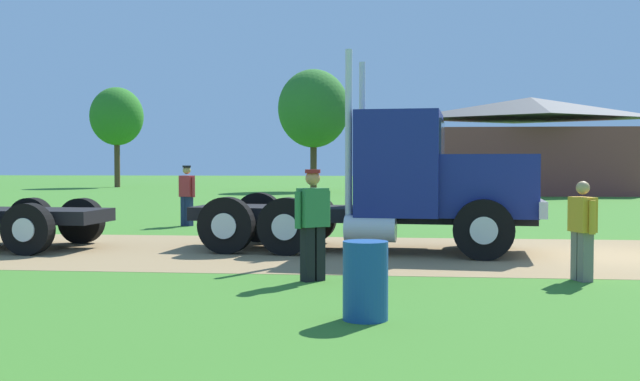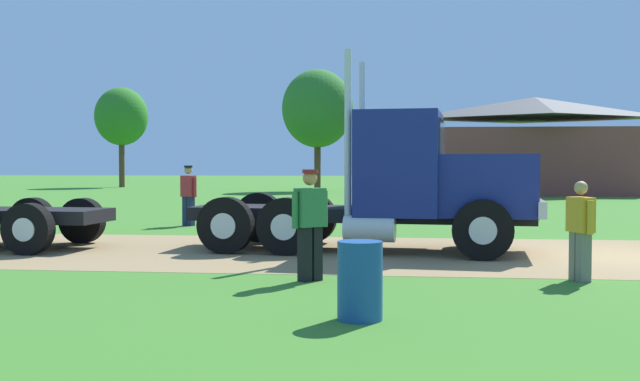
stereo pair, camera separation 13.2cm
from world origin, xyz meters
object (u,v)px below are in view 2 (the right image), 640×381
(visitor_far_side, at_px, (188,193))
(shed_building, at_px, (534,147))
(truck_foreground_white, at_px, (407,186))
(steel_barrel, at_px, (360,281))
(visitor_by_barrel, at_px, (580,228))
(visitor_standing_near, at_px, (310,220))

(visitor_far_side, xyz_separation_m, shed_building, (14.12, 24.69, 1.85))
(truck_foreground_white, height_order, steel_barrel, truck_foreground_white)
(steel_barrel, height_order, shed_building, shed_building)
(visitor_by_barrel, xyz_separation_m, steel_barrel, (-3.22, -3.22, -0.37))
(steel_barrel, relative_size, shed_building, 0.08)
(visitor_far_side, height_order, steel_barrel, visitor_far_side)
(shed_building, bearing_deg, visitor_standing_near, -105.10)
(steel_barrel, distance_m, shed_building, 38.25)
(visitor_by_barrel, bearing_deg, steel_barrel, -134.99)
(truck_foreground_white, distance_m, visitor_far_side, 8.52)
(visitor_far_side, relative_size, shed_building, 0.15)
(truck_foreground_white, relative_size, visitor_by_barrel, 4.77)
(visitor_standing_near, distance_m, steel_barrel, 2.98)
(visitor_standing_near, distance_m, visitor_by_barrel, 4.18)
(visitor_standing_near, relative_size, steel_barrel, 1.88)
(truck_foreground_white, bearing_deg, steel_barrel, -94.86)
(steel_barrel, bearing_deg, truck_foreground_white, 85.14)
(truck_foreground_white, xyz_separation_m, visitor_standing_near, (-1.52, -4.10, -0.41))
(visitor_by_barrel, bearing_deg, truck_foreground_white, 125.74)
(visitor_standing_near, xyz_separation_m, steel_barrel, (0.93, -2.78, -0.49))
(visitor_standing_near, relative_size, visitor_far_side, 0.98)
(steel_barrel, bearing_deg, visitor_standing_near, 108.54)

